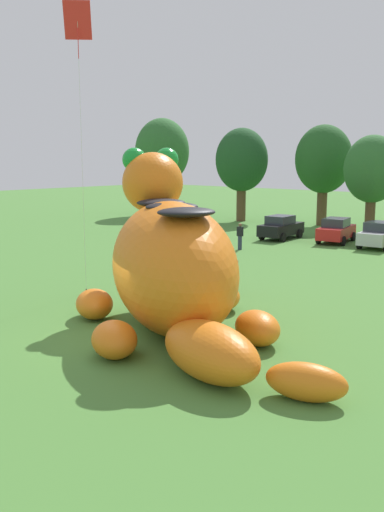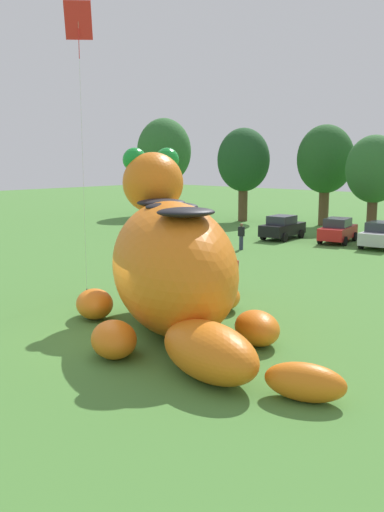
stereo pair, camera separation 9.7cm
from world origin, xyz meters
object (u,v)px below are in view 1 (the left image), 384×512
object	(u,v)px
car_silver	(379,235)
car_black	(281,227)
spectator_near_inflatable	(233,275)
tethered_flying_kite	(78,26)
giant_inflatable_creature	(173,265)
spectator_mid_field	(240,237)
car_red	(336,230)

from	to	relation	value
car_silver	car_black	bearing A→B (deg)	-172.66
spectator_near_inflatable	tethered_flying_kite	distance (m)	12.13
giant_inflatable_creature	car_silver	world-z (taller)	giant_inflatable_creature
car_black	car_silver	distance (m)	7.10
spectator_near_inflatable	spectator_mid_field	size ratio (longest dim) A/B	1.00
tethered_flying_kite	spectator_near_inflatable	bearing A→B (deg)	39.17
spectator_near_inflatable	spectator_mid_field	world-z (taller)	same
car_black	car_silver	world-z (taller)	same
car_silver	tethered_flying_kite	xyz separation A→B (m)	(-4.28, -20.63, 10.27)
giant_inflatable_creature	car_silver	distance (m)	22.30
spectator_near_inflatable	car_red	bearing A→B (deg)	103.24
spectator_near_inflatable	car_black	bearing A→B (deg)	116.37
car_silver	spectator_mid_field	distance (m)	9.25
car_red	giant_inflatable_creature	bearing A→B (deg)	-75.75
car_silver	tethered_flying_kite	world-z (taller)	tethered_flying_kite
giant_inflatable_creature	spectator_mid_field	xyz separation A→B (m)	(-8.77, 15.36, -1.43)
giant_inflatable_creature	car_red	xyz separation A→B (m)	(-5.68, 22.35, -1.42)
car_red	car_silver	world-z (taller)	same
car_silver	tethered_flying_kite	distance (m)	23.44
car_red	spectator_mid_field	distance (m)	7.64
spectator_mid_field	tethered_flying_kite	world-z (taller)	tethered_flying_kite
car_black	car_silver	bearing A→B (deg)	7.34
car_black	car_silver	size ratio (longest dim) A/B	0.99
spectator_near_inflatable	spectator_mid_field	bearing A→B (deg)	125.69
car_silver	tethered_flying_kite	bearing A→B (deg)	-101.71
spectator_mid_field	tethered_flying_kite	xyz separation A→B (m)	(2.04, -13.87, 10.27)
tethered_flying_kite	car_black	bearing A→B (deg)	97.97
car_silver	giant_inflatable_creature	bearing A→B (deg)	-83.68
giant_inflatable_creature	car_silver	xyz separation A→B (m)	(-2.45, 22.11, -1.42)
car_red	spectator_near_inflatable	bearing A→B (deg)	-76.76
car_red	spectator_mid_field	size ratio (longest dim) A/B	2.55
giant_inflatable_creature	tethered_flying_kite	bearing A→B (deg)	167.57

